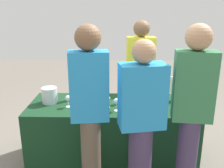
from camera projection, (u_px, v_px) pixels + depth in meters
name	position (u px, v px, depth m)	size (l,w,h in m)	color
ground_plane	(112.00, 157.00, 3.23)	(12.00, 12.00, 0.00)	slate
tasting_table	(112.00, 132.00, 3.12)	(1.97, 0.76, 0.73)	#14381E
wine_bottle_0	(73.00, 91.00, 3.12)	(0.08, 0.08, 0.32)	black
wine_bottle_1	(104.00, 90.00, 3.17)	(0.07, 0.07, 0.31)	black
wine_bottle_2	(126.00, 93.00, 3.04)	(0.07, 0.07, 0.30)	black
wine_bottle_3	(164.00, 93.00, 3.05)	(0.08, 0.08, 0.29)	black
wine_bottle_4	(174.00, 92.00, 3.06)	(0.07, 0.07, 0.32)	black
wine_glass_0	(68.00, 99.00, 2.90)	(0.07, 0.07, 0.14)	silver
wine_glass_1	(90.00, 99.00, 2.89)	(0.07, 0.07, 0.14)	silver
wine_glass_2	(108.00, 99.00, 2.89)	(0.06, 0.06, 0.14)	silver
wine_glass_3	(117.00, 102.00, 2.79)	(0.07, 0.07, 0.15)	silver
wine_glass_4	(153.00, 100.00, 2.85)	(0.07, 0.07, 0.14)	silver
wine_glass_5	(163.00, 101.00, 2.87)	(0.07, 0.07, 0.13)	silver
ice_bucket	(50.00, 95.00, 3.03)	(0.18, 0.18, 0.19)	silver
server_pouring	(140.00, 75.00, 3.59)	(0.39, 0.24, 1.67)	brown
guest_0	(90.00, 108.00, 2.32)	(0.37, 0.23, 1.71)	brown
guest_1	(141.00, 120.00, 2.32)	(0.44, 0.30, 1.59)	#3F3351
guest_2	(192.00, 108.00, 2.31)	(0.37, 0.23, 1.72)	#3F3351
menu_board	(168.00, 101.00, 4.02)	(0.59, 0.03, 0.81)	white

